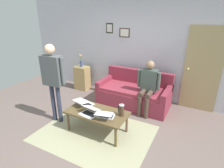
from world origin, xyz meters
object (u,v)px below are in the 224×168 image
(couch, at_px, (134,94))
(coffee_table, at_px, (97,114))
(laptop_left, at_px, (105,115))
(french_press, at_px, (122,110))
(flower_vase, at_px, (81,63))
(person_standing, at_px, (53,74))
(person_seated, at_px, (148,85))
(laptop_right, at_px, (84,103))
(laptop_center, at_px, (89,112))
(interior_door, at_px, (202,70))
(side_shelf, at_px, (82,78))

(couch, height_order, coffee_table, couch)
(laptop_left, relative_size, french_press, 1.59)
(flower_vase, bearing_deg, laptop_left, 136.17)
(couch, xyz_separation_m, person_standing, (1.23, 1.54, 0.81))
(french_press, bearing_deg, coffee_table, 10.99)
(person_seated, bearing_deg, laptop_right, 46.69)
(couch, relative_size, laptop_center, 4.75)
(interior_door, distance_m, couch, 1.72)
(laptop_right, xyz_separation_m, french_press, (-0.89, 0.03, 0.07))
(side_shelf, xyz_separation_m, person_seated, (-2.25, 0.46, 0.36))
(interior_door, xyz_separation_m, couch, (1.48, 0.53, -0.72))
(couch, height_order, laptop_center, couch)
(french_press, relative_size, side_shelf, 0.35)
(person_standing, relative_size, person_seated, 1.36)
(laptop_left, relative_size, person_standing, 0.24)
(laptop_left, relative_size, side_shelf, 0.56)
(couch, distance_m, side_shelf, 1.85)
(laptop_center, xyz_separation_m, flower_vase, (1.52, -1.82, 0.36))
(flower_vase, bearing_deg, couch, 172.96)
(couch, height_order, laptop_left, couch)
(laptop_right, xyz_separation_m, flower_vase, (1.21, -1.56, 0.36))
(laptop_left, bearing_deg, laptop_center, 7.49)
(laptop_center, bearing_deg, laptop_left, -172.51)
(interior_door, xyz_separation_m, flower_vase, (3.31, 0.30, -0.16))
(person_seated, bearing_deg, coffee_table, 62.20)
(couch, bearing_deg, laptop_right, 64.76)
(interior_door, bearing_deg, laptop_right, 41.41)
(coffee_table, height_order, flower_vase, flower_vase)
(couch, distance_m, person_seated, 0.63)
(interior_door, bearing_deg, person_seated, 35.24)
(side_shelf, xyz_separation_m, person_standing, (-0.60, 1.77, 0.74))
(couch, distance_m, laptop_right, 1.49)
(interior_door, relative_size, flower_vase, 5.22)
(couch, height_order, person_seated, person_seated)
(couch, bearing_deg, laptop_left, 90.59)
(laptop_left, bearing_deg, coffee_table, -21.20)
(laptop_left, xyz_separation_m, person_standing, (1.25, -0.01, 0.61))
(interior_door, height_order, laptop_left, interior_door)
(coffee_table, xyz_separation_m, laptop_right, (0.39, -0.12, 0.09))
(laptop_left, xyz_separation_m, person_seated, (-0.40, -1.32, 0.22))
(interior_door, xyz_separation_m, laptop_left, (1.46, 2.08, -0.52))
(couch, distance_m, flower_vase, 1.93)
(laptop_left, relative_size, flower_vase, 1.06)
(coffee_table, xyz_separation_m, person_standing, (1.00, 0.08, 0.70))
(laptop_left, relative_size, laptop_center, 1.10)
(side_shelf, bearing_deg, person_seated, 168.57)
(side_shelf, bearing_deg, laptop_left, 136.15)
(french_press, height_order, person_seated, person_seated)
(laptop_center, height_order, flower_vase, flower_vase)
(laptop_right, bearing_deg, coffee_table, 162.69)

